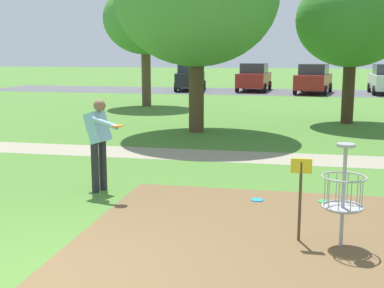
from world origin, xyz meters
name	(u,v)px	position (x,y,z in m)	size (l,w,h in m)	color
ground_plane	(34,282)	(0.00, 0.00, 0.00)	(160.00, 160.00, 0.00)	#47752D
dirt_tee_pad	(246,234)	(2.19, 2.00, 0.00)	(4.64, 4.79, 0.01)	brown
disc_golf_basket	(339,191)	(3.41, 1.82, 0.75)	(0.98, 0.58, 1.39)	#9E9EA3
player_foreground_watching	(99,139)	(-0.70, 3.75, 0.99)	(0.97, 0.78, 1.71)	#232328
frisbee_by_tee	(325,202)	(3.36, 3.84, 0.01)	(0.23, 0.23, 0.02)	green
frisbee_mid_grass	(257,200)	(2.21, 3.71, 0.01)	(0.22, 0.22, 0.02)	#1E93DB
tree_near_left	(145,19)	(-4.22, 18.51, 4.08)	(3.93, 3.93, 5.78)	brown
tree_mid_center	(352,20)	(4.65, 14.29, 3.67)	(3.94, 3.94, 5.37)	#422D1E
parking_lot_strip	(253,92)	(0.00, 28.68, 0.00)	(36.00, 6.00, 0.01)	#4C4C51
parked_car_leftmost	(190,77)	(-4.27, 29.02, 0.92)	(2.43, 4.42, 1.84)	black
parked_car_center_left	(254,77)	(0.02, 29.24, 0.92)	(2.18, 4.31, 1.84)	maroon
parked_car_center_right	(314,79)	(3.83, 27.90, 0.92)	(2.50, 4.45, 1.84)	maroon
gravel_path	(181,154)	(0.00, 7.42, 0.00)	(40.00, 1.44, 0.00)	gray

